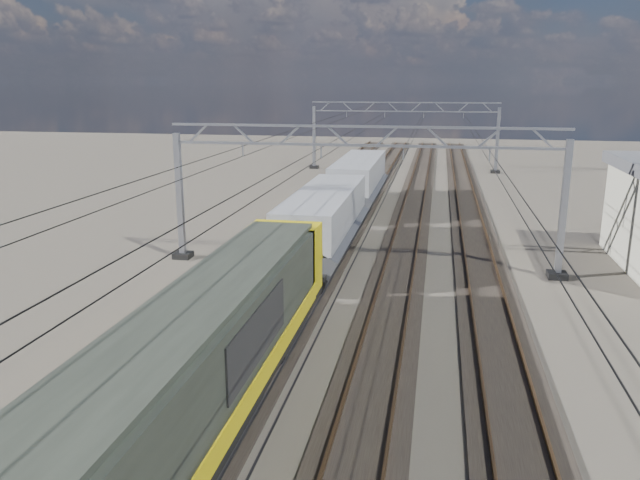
% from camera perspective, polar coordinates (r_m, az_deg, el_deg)
% --- Properties ---
extents(ground, '(160.00, 160.00, 0.00)m').
position_cam_1_polar(ground, '(27.88, 2.64, -4.86)').
color(ground, black).
rests_on(ground, ground).
extents(track_outer_west, '(2.60, 140.00, 0.30)m').
position_cam_1_polar(track_outer_west, '(29.25, -9.10, -3.95)').
color(track_outer_west, black).
rests_on(track_outer_west, ground).
extents(track_loco, '(2.60, 140.00, 0.30)m').
position_cam_1_polar(track_loco, '(28.19, -1.40, -4.48)').
color(track_loco, black).
rests_on(track_loco, ground).
extents(track_inner_east, '(2.60, 140.00, 0.30)m').
position_cam_1_polar(track_inner_east, '(27.67, 6.76, -4.94)').
color(track_inner_east, black).
rests_on(track_inner_east, ground).
extents(track_outer_east, '(2.60, 140.00, 0.30)m').
position_cam_1_polar(track_outer_east, '(27.72, 15.07, -5.31)').
color(track_outer_east, black).
rests_on(track_outer_east, ground).
extents(catenary_gantry_mid, '(19.90, 0.90, 7.11)m').
position_cam_1_polar(catenary_gantry_mid, '(30.76, 3.78, 4.46)').
color(catenary_gantry_mid, gray).
rests_on(catenary_gantry_mid, ground).
extents(catenary_gantry_far, '(19.90, 0.90, 7.11)m').
position_cam_1_polar(catenary_gantry_far, '(66.40, 7.65, 9.64)').
color(catenary_gantry_far, gray).
rests_on(catenary_gantry_far, ground).
extents(overhead_wires, '(12.03, 140.00, 0.53)m').
position_cam_1_polar(overhead_wires, '(34.45, 4.66, 8.60)').
color(overhead_wires, black).
rests_on(overhead_wires, ground).
extents(locomotive, '(2.76, 21.10, 3.62)m').
position_cam_1_polar(locomotive, '(15.91, -11.36, -11.36)').
color(locomotive, black).
rests_on(locomotive, ground).
extents(hopper_wagon_lead, '(3.38, 13.00, 3.25)m').
position_cam_1_polar(hopper_wagon_lead, '(32.19, 0.38, 1.90)').
color(hopper_wagon_lead, black).
rests_on(hopper_wagon_lead, ground).
extents(hopper_wagon_mid, '(3.38, 13.00, 3.25)m').
position_cam_1_polar(hopper_wagon_mid, '(46.00, 3.57, 5.63)').
color(hopper_wagon_mid, black).
rests_on(hopper_wagon_mid, ground).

